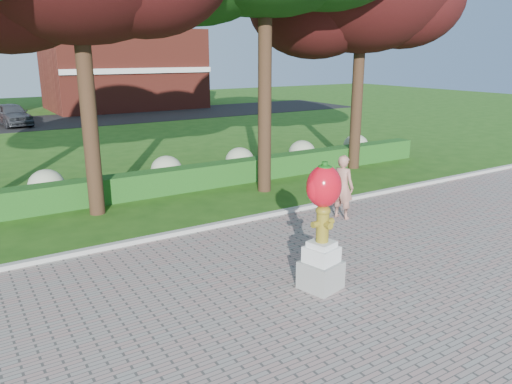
% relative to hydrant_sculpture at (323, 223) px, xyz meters
% --- Properties ---
extents(ground, '(100.00, 100.00, 0.00)m').
position_rel_hydrant_sculpture_xyz_m(ground, '(-0.41, 1.27, -1.39)').
color(ground, '#224E13').
rests_on(ground, ground).
extents(walkway, '(40.00, 14.00, 0.04)m').
position_rel_hydrant_sculpture_xyz_m(walkway, '(-0.41, -2.73, -1.37)').
color(walkway, gray).
rests_on(walkway, ground).
extents(curb, '(40.00, 0.18, 0.15)m').
position_rel_hydrant_sculpture_xyz_m(curb, '(-0.41, 4.27, -1.32)').
color(curb, '#ADADA5').
rests_on(curb, ground).
extents(lawn_hedge, '(24.00, 0.70, 0.80)m').
position_rel_hydrant_sculpture_xyz_m(lawn_hedge, '(-0.41, 8.27, -0.99)').
color(lawn_hedge, '#144715').
rests_on(lawn_hedge, ground).
extents(hydrangea_row, '(20.10, 1.10, 0.99)m').
position_rel_hydrant_sculpture_xyz_m(hydrangea_row, '(0.16, 9.27, -0.84)').
color(hydrangea_row, '#9BA67F').
rests_on(hydrangea_row, ground).
extents(street, '(50.00, 8.00, 0.02)m').
position_rel_hydrant_sculpture_xyz_m(street, '(-0.41, 29.27, -1.38)').
color(street, black).
rests_on(street, ground).
extents(building_right, '(12.00, 8.00, 6.40)m').
position_rel_hydrant_sculpture_xyz_m(building_right, '(7.59, 35.27, 1.81)').
color(building_right, maroon).
rests_on(building_right, ground).
extents(hydrant_sculpture, '(0.84, 0.84, 2.55)m').
position_rel_hydrant_sculpture_xyz_m(hydrant_sculpture, '(0.00, 0.00, 0.00)').
color(hydrant_sculpture, gray).
rests_on(hydrant_sculpture, walkway).
extents(woman, '(0.62, 0.76, 1.80)m').
position_rel_hydrant_sculpture_xyz_m(woman, '(3.29, 3.10, -0.45)').
color(woman, '#A97061').
rests_on(woman, walkway).
extents(parked_car, '(2.35, 4.44, 1.44)m').
position_rel_hydrant_sculpture_xyz_m(parked_car, '(-2.06, 28.55, -0.65)').
color(parked_car, '#3C3E43').
rests_on(parked_car, street).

